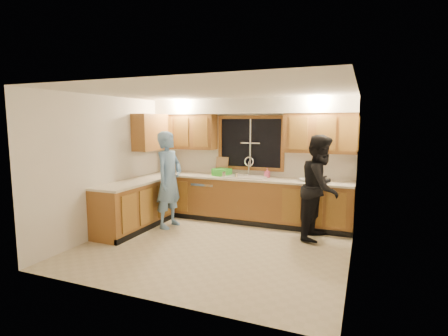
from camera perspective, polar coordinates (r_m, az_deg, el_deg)
The scene contains 26 objects.
floor at distance 5.90m, azimuth -1.60°, elevation -12.63°, with size 4.20×4.20×0.00m, color beige.
ceiling at distance 5.56m, azimuth -1.70°, elevation 12.35°, with size 4.20×4.20×0.00m, color silver.
wall_back at distance 7.36m, azimuth 4.33°, elevation 1.37°, with size 4.20×4.20×0.00m, color silver.
wall_left at distance 6.72m, azimuth -18.27°, elevation 0.44°, with size 3.80×3.80×0.00m, color silver.
wall_right at distance 5.13m, azimuth 20.37°, elevation -1.69°, with size 3.80×3.80×0.00m, color silver.
base_cabinets_back at distance 7.21m, azimuth 3.54°, elevation -5.28°, with size 4.20×0.60×0.88m, color #935D2A.
base_cabinets_left at distance 6.94m, azimuth -14.22°, elevation -5.99°, with size 0.60×1.90×0.88m, color #935D2A.
countertop_back at distance 7.11m, azimuth 3.53°, elevation -1.68°, with size 4.20×0.63×0.04m, color beige.
countertop_left at distance 6.84m, azimuth -14.24°, elevation -2.25°, with size 0.63×1.90×0.04m, color beige.
upper_cabinets_left at distance 7.73m, azimuth -6.17°, elevation 5.90°, with size 1.35×0.33×0.75m, color #935D2A.
upper_cabinets_right at distance 6.86m, azimuth 15.41°, elevation 5.50°, with size 1.35×0.33×0.75m, color #935D2A.
upper_cabinets_return at distance 7.47m, azimuth -11.89°, elevation 5.74°, with size 0.33×0.90×0.75m, color #935D2A.
soffit at distance 7.16m, azimuth 3.98°, elevation 10.02°, with size 4.20×0.35×0.30m, color silver.
window_frame at distance 7.32m, azimuth 4.34°, elevation 4.09°, with size 1.44×0.03×1.14m.
sink at distance 7.13m, azimuth 3.58°, elevation -1.94°, with size 0.86×0.52×0.57m.
dishwasher at distance 7.51m, azimuth -2.67°, elevation -4.99°, with size 0.60×0.56×0.82m, color white.
stove at distance 6.50m, azimuth -17.22°, elevation -6.91°, with size 0.58×0.75×0.90m, color white.
man at distance 6.82m, azimuth -8.96°, elevation -1.90°, with size 0.68×0.44×1.86m, color #6B97CA.
woman at distance 6.27m, azimuth 15.47°, elevation -3.06°, with size 0.88×0.69×1.82m, color black.
knife_block at distance 7.92m, azimuth -8.85°, elevation 0.18°, with size 0.13×0.11×0.24m, color #A06D2C.
cutting_board at distance 7.51m, azimuth -0.34°, elevation 0.40°, with size 0.28×0.02×0.37m, color tan.
dish_crate at distance 7.30m, azimuth -0.36°, elevation -0.68°, with size 0.32×0.30×0.15m, color green.
soap_bottle at distance 7.11m, azimuth 7.07°, elevation -0.78°, with size 0.09×0.09×0.19m, color #FF6196.
bowl at distance 6.78m, azimuth 13.09°, elevation -1.90°, with size 0.22×0.22×0.05m, color silver.
can_left at distance 7.08m, azimuth -0.02°, elevation -1.05°, with size 0.07×0.07×0.12m, color #C5B897.
can_right at distance 6.96m, azimuth 2.02°, elevation -1.22°, with size 0.06×0.06×0.11m, color #C5B897.
Camera 1 is at (2.24, -5.07, 2.02)m, focal length 28.00 mm.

